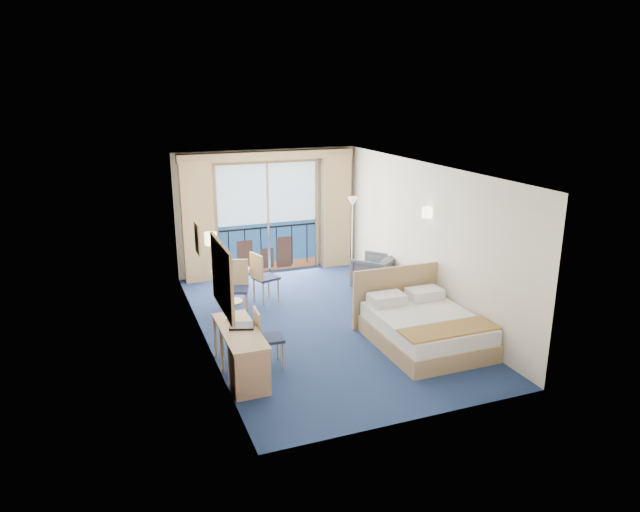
{
  "coord_description": "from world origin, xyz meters",
  "views": [
    {
      "loc": [
        -3.32,
        -8.61,
        3.93
      ],
      "look_at": [
        0.06,
        0.2,
        1.16
      ],
      "focal_mm": 32.0,
      "sensor_mm": 36.0,
      "label": 1
    }
  ],
  "objects": [
    {
      "name": "sconce_right",
      "position": [
        1.94,
        -0.15,
        1.85
      ],
      "size": [
        0.18,
        0.18,
        0.18
      ],
      "primitive_type": "cylinder",
      "color": "beige",
      "rests_on": "room_walls"
    },
    {
      "name": "bed",
      "position": [
        1.23,
        -1.38,
        0.29
      ],
      "size": [
        1.65,
        1.96,
        1.04
      ],
      "color": "tan",
      "rests_on": "ground"
    },
    {
      "name": "folder",
      "position": [
        -1.68,
        -1.26,
        0.71
      ],
      "size": [
        0.4,
        0.35,
        0.03
      ],
      "primitive_type": "cube",
      "rotation": [
        0.0,
        0.0,
        -0.31
      ],
      "color": "black",
      "rests_on": "desk"
    },
    {
      "name": "desk_chair",
      "position": [
        -1.34,
        -1.2,
        0.5
      ],
      "size": [
        0.41,
        0.4,
        0.89
      ],
      "rotation": [
        0.0,
        0.0,
        1.52
      ],
      "color": "#1E2547",
      "rests_on": "ground"
    },
    {
      "name": "table_chair_a",
      "position": [
        -0.67,
        1.37,
        0.55
      ],
      "size": [
        0.53,
        0.52,
        0.97
      ],
      "rotation": [
        0.0,
        0.0,
        1.87
      ],
      "color": "#1E2547",
      "rests_on": "ground"
    },
    {
      "name": "curtain_left",
      "position": [
        -1.55,
        3.07,
        1.28
      ],
      "size": [
        0.65,
        0.22,
        2.55
      ],
      "primitive_type": "cube",
      "color": "tan",
      "rests_on": "room_walls"
    },
    {
      "name": "pelmet",
      "position": [
        0.0,
        3.1,
        2.58
      ],
      "size": [
        3.8,
        0.25,
        0.18
      ],
      "primitive_type": "cube",
      "color": "tan",
      "rests_on": "room_walls"
    },
    {
      "name": "room_walls",
      "position": [
        0.0,
        0.0,
        1.78
      ],
      "size": [
        4.04,
        6.54,
        2.72
      ],
      "color": "white",
      "rests_on": "ground"
    },
    {
      "name": "armchair",
      "position": [
        1.65,
        1.27,
        0.35
      ],
      "size": [
        1.07,
        1.08,
        0.7
      ],
      "primitive_type": "imported",
      "rotation": [
        0.0,
        0.0,
        3.83
      ],
      "color": "#4D535E",
      "rests_on": "ground"
    },
    {
      "name": "floor_lamp",
      "position": [
        1.6,
        2.27,
        1.31
      ],
      "size": [
        0.24,
        0.24,
        1.73
      ],
      "color": "silver",
      "rests_on": "ground"
    },
    {
      "name": "mirror",
      "position": [
        -1.97,
        -1.5,
        1.55
      ],
      "size": [
        0.05,
        1.25,
        0.95
      ],
      "color": "tan",
      "rests_on": "room_walls"
    },
    {
      "name": "balcony_door",
      "position": [
        -0.01,
        3.22,
        1.14
      ],
      "size": [
        2.36,
        0.03,
        2.52
      ],
      "color": "navy",
      "rests_on": "room_walls"
    },
    {
      "name": "desk_lamp",
      "position": [
        -1.79,
        -0.93,
        1.01
      ],
      "size": [
        0.11,
        0.11,
        0.43
      ],
      "color": "silver",
      "rests_on": "desk"
    },
    {
      "name": "table_chair_b",
      "position": [
        -1.24,
        1.02,
        0.55
      ],
      "size": [
        0.53,
        0.54,
        0.98
      ],
      "rotation": [
        0.0,
        0.0,
        -0.32
      ],
      "color": "#1E2547",
      "rests_on": "ground"
    },
    {
      "name": "sconce_left",
      "position": [
        -1.94,
        -0.6,
        1.85
      ],
      "size": [
        0.18,
        0.18,
        0.18
      ],
      "primitive_type": "cylinder",
      "color": "beige",
      "rests_on": "room_walls"
    },
    {
      "name": "floor",
      "position": [
        0.0,
        0.0,
        0.0
      ],
      "size": [
        6.5,
        6.5,
        0.0
      ],
      "primitive_type": "plane",
      "color": "navy",
      "rests_on": "ground"
    },
    {
      "name": "nightstand",
      "position": [
        1.76,
        0.07,
        0.29
      ],
      "size": [
        0.45,
        0.43,
        0.59
      ],
      "primitive_type": "cube",
      "color": "tan",
      "rests_on": "ground"
    },
    {
      "name": "desk",
      "position": [
        -1.74,
        -1.73,
        0.38
      ],
      "size": [
        0.51,
        1.48,
        0.69
      ],
      "color": "tan",
      "rests_on": "ground"
    },
    {
      "name": "phone",
      "position": [
        1.8,
        0.05,
        0.63
      ],
      "size": [
        0.19,
        0.15,
        0.08
      ],
      "primitive_type": "cube",
      "rotation": [
        0.0,
        0.0,
        0.07
      ],
      "color": "silver",
      "rests_on": "nightstand"
    },
    {
      "name": "wall_print",
      "position": [
        -1.97,
        0.45,
        1.6
      ],
      "size": [
        0.04,
        0.42,
        0.52
      ],
      "color": "tan",
      "rests_on": "room_walls"
    },
    {
      "name": "curtain_right",
      "position": [
        1.55,
        3.07,
        1.28
      ],
      "size": [
        0.65,
        0.22,
        2.55
      ],
      "primitive_type": "cube",
      "color": "tan",
      "rests_on": "room_walls"
    },
    {
      "name": "round_table",
      "position": [
        -1.23,
        1.55,
        0.5
      ],
      "size": [
        0.73,
        0.73,
        0.66
      ],
      "color": "tan",
      "rests_on": "ground"
    }
  ]
}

